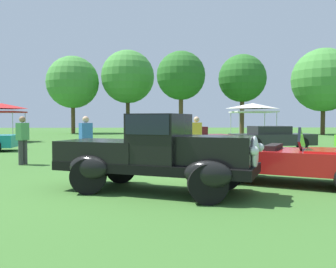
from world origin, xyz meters
The scene contains 15 objects.
ground_plane centered at (0.00, 0.00, 0.00)m, with size 120.00×120.00×0.00m, color #386628.
feature_pickup_truck centered at (0.41, -0.54, 0.87)m, with size 4.56×3.09×1.70m.
neighbor_convertible centered at (3.83, 0.28, 0.58)m, with size 4.60×3.56×1.40m.
show_car_burgundy centered at (2.14, 9.64, 0.60)m, with size 4.61×2.59×1.22m.
show_car_charcoal centered at (6.81, 10.70, 0.60)m, with size 4.58×2.27×1.22m.
spectator_between_cars centered at (-1.92, 3.95, 0.91)m, with size 0.46×0.44×1.69m.
spectator_by_row centered at (-4.17, 4.36, 0.91)m, with size 0.38×0.46×1.69m.
spectator_far_side centered at (2.05, 5.45, 0.91)m, with size 0.45×0.33×1.69m.
canopy_tent_left_field centered at (-10.14, 17.30, 2.42)m, with size 2.68×2.68×2.71m.
canopy_tent_center_field centered at (7.39, 16.35, 2.42)m, with size 2.79×2.79×2.71m.
treeline_far_left centered at (-8.48, 32.67, 5.75)m, with size 5.86×5.86×8.70m.
treeline_mid_left centered at (-2.31, 32.67, 6.39)m, with size 6.01×6.01×9.41m.
treeline_center centered at (3.37, 28.12, 6.00)m, with size 4.95×4.95×8.51m.
treeline_mid_right centered at (9.89, 28.97, 5.86)m, with size 4.99×4.99×8.38m.
treeline_far_right centered at (17.98, 27.70, 5.60)m, with size 6.46×6.46×8.84m.
Camera 1 is at (0.28, -8.30, 1.58)m, focal length 38.29 mm.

